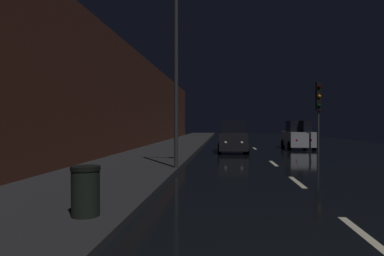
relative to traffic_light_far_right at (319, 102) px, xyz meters
The scene contains 9 objects.
ground 6.21m from the traffic_light_far_right, 140.52° to the left, with size 25.03×84.00×0.02m, color black.
sidewalk_left 11.34m from the traffic_light_far_right, 162.25° to the left, with size 4.40×84.00×0.15m, color #28282B.
building_facade_left 12.93m from the traffic_light_far_right, behind, with size 0.80×63.00×7.07m, color #472319.
lane_centerline 10.35m from the traffic_light_far_right, 114.22° to the right, with size 0.16×23.19×0.01m.
traffic_light_far_right is the anchor object (origin of this frame).
streetlamp_overhead 13.24m from the traffic_light_far_right, 126.29° to the right, with size 1.70×0.44×7.52m.
trash_bin_curbside 20.26m from the traffic_light_far_right, 116.36° to the right, with size 0.55×0.55×0.93m.
car_approaching_headlights 6.34m from the traffic_light_far_right, 169.49° to the right, with size 1.93×4.19×2.11m.
car_parked_right_far 3.73m from the traffic_light_far_right, 106.35° to the left, with size 1.94×4.19×2.11m.
Camera 1 is at (-2.33, -3.07, 1.86)m, focal length 32.80 mm.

